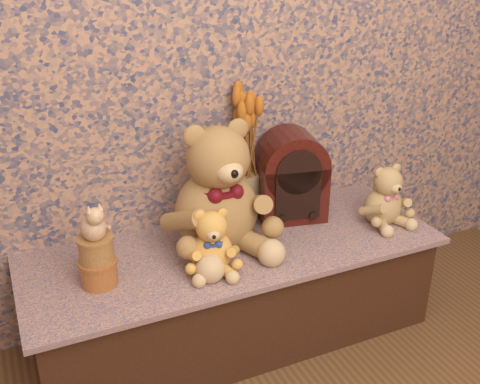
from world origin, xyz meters
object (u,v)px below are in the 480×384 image
object	(u,v)px
teddy_large	(216,180)
teddy_small	(384,192)
teddy_medium	(211,237)
cathedral_radio	(291,175)
cat_figurine	(92,219)
biscuit_tin_lower	(99,272)
ceramic_vase	(246,195)

from	to	relation	value
teddy_large	teddy_small	bearing A→B (deg)	-10.74
teddy_large	teddy_medium	distance (m)	0.21
teddy_medium	cathedral_radio	distance (m)	0.49
teddy_large	cat_figurine	bearing A→B (deg)	-170.66
teddy_medium	cathedral_radio	world-z (taller)	cathedral_radio
teddy_large	teddy_small	distance (m)	0.67
biscuit_tin_lower	ceramic_vase	bearing A→B (deg)	20.63
cathedral_radio	cat_figurine	world-z (taller)	cathedral_radio
teddy_small	cat_figurine	distance (m)	1.11
cathedral_radio	ceramic_vase	distance (m)	0.20
teddy_medium	cathedral_radio	size ratio (longest dim) A/B	0.68
teddy_large	teddy_small	xyz separation A→B (m)	(0.65, -0.11, -0.12)
teddy_medium	cathedral_radio	xyz separation A→B (m)	(0.43, 0.23, 0.06)
cathedral_radio	biscuit_tin_lower	size ratio (longest dim) A/B	3.03
biscuit_tin_lower	teddy_large	bearing A→B (deg)	10.89
teddy_small	biscuit_tin_lower	bearing A→B (deg)	176.69
teddy_medium	teddy_small	bearing A→B (deg)	17.19
teddy_small	teddy_medium	bearing A→B (deg)	-179.00
teddy_large	ceramic_vase	bearing A→B (deg)	37.58
teddy_large	teddy_medium	size ratio (longest dim) A/B	2.08
biscuit_tin_lower	cat_figurine	bearing A→B (deg)	0.00
cathedral_radio	cat_figurine	distance (m)	0.82
ceramic_vase	cathedral_radio	bearing A→B (deg)	-22.89
teddy_large	cathedral_radio	world-z (taller)	teddy_large
ceramic_vase	biscuit_tin_lower	distance (m)	0.68
teddy_medium	cat_figurine	xyz separation A→B (m)	(-0.37, 0.06, 0.12)
teddy_large	cat_figurine	distance (m)	0.45
cathedral_radio	biscuit_tin_lower	bearing A→B (deg)	-155.57
teddy_small	cat_figurine	bearing A→B (deg)	176.69
biscuit_tin_lower	cathedral_radio	bearing A→B (deg)	12.12
teddy_small	cat_figurine	world-z (taller)	cat_figurine
teddy_medium	cathedral_radio	bearing A→B (deg)	42.48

